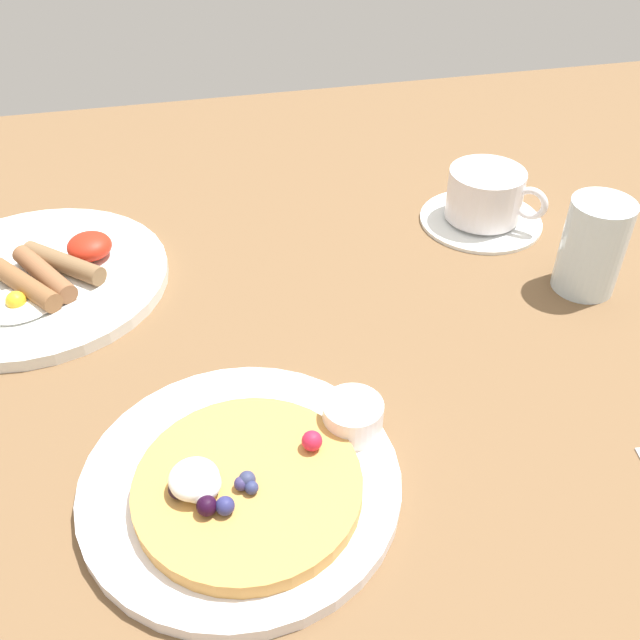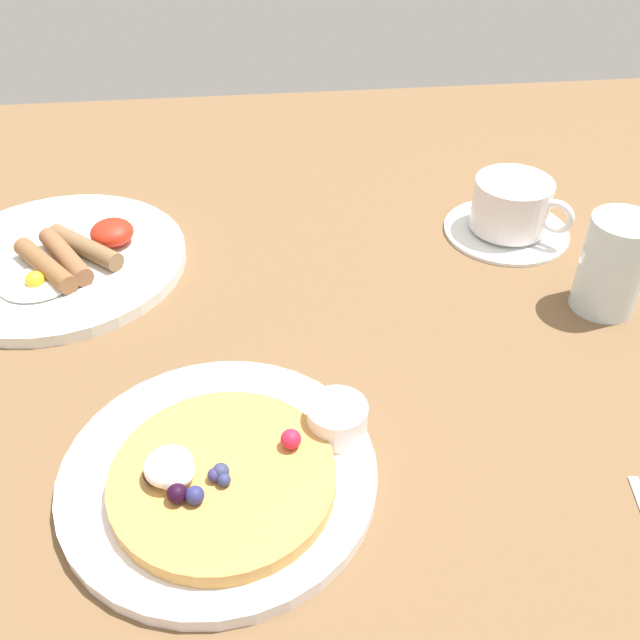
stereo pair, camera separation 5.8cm
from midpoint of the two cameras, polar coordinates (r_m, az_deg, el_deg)
name	(u,v)px [view 1 (the left image)]	position (r m, az deg, el deg)	size (l,w,h in m)	color
ground_plane	(294,369)	(0.69, -4.55, -4.08)	(2.07, 1.31, 0.03)	brown
pancake_plate	(241,483)	(0.57, -9.38, -12.95)	(0.25, 0.25, 0.01)	white
pancake_with_berries	(243,486)	(0.55, -9.36, -13.20)	(0.17, 0.17, 0.04)	#CB9045
syrup_ramekin	(353,416)	(0.58, -0.24, -7.90)	(0.05, 0.05, 0.03)	white
breakfast_plate	(37,280)	(0.83, -23.75, 2.91)	(0.28, 0.28, 0.01)	white
fried_breakfast	(53,271)	(0.81, -22.72, 3.63)	(0.13, 0.13, 0.03)	brown
coffee_saucer	(481,219)	(0.88, 10.98, 7.97)	(0.15, 0.15, 0.01)	white
coffee_cup	(486,193)	(0.87, 11.36, 9.92)	(0.10, 0.10, 0.06)	white
water_glass	(593,246)	(0.77, 19.13, 5.57)	(0.06, 0.06, 0.10)	silver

